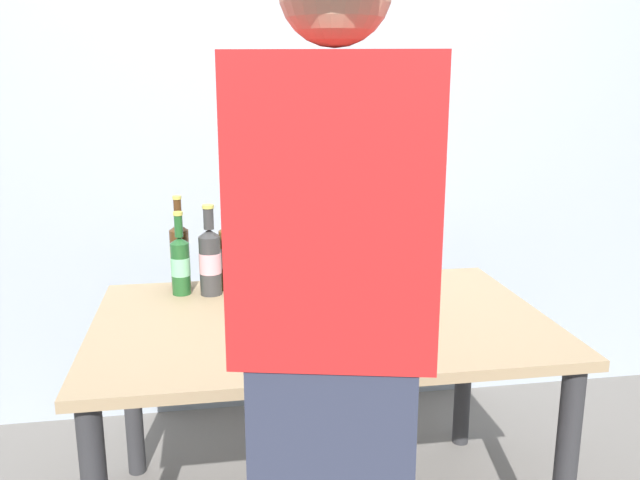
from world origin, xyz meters
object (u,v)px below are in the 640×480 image
object	(u,v)px
beer_bottle_brown	(180,254)
person_figure	(333,363)
beer_bottle_dark	(229,254)
beer_bottle_green	(180,263)
laptop	(348,286)
beer_bottle_amber	(210,259)

from	to	relation	value
beer_bottle_brown	person_figure	distance (m)	1.15
beer_bottle_dark	beer_bottle_green	distance (m)	0.17
laptop	beer_bottle_brown	distance (m)	0.61
laptop	beer_bottle_green	bearing A→B (deg)	162.19
beer_bottle_brown	beer_bottle_amber	distance (m)	0.14
beer_bottle_amber	person_figure	bearing A→B (deg)	-76.38
beer_bottle_dark	person_figure	bearing A→B (deg)	-80.53
beer_bottle_green	person_figure	world-z (taller)	person_figure
laptop	person_figure	world-z (taller)	person_figure
beer_bottle_brown	beer_bottle_dark	size ratio (longest dim) A/B	0.99
beer_bottle_green	beer_bottle_brown	bearing A→B (deg)	93.26
beer_bottle_brown	beer_bottle_dark	xyz separation A→B (m)	(0.17, -0.05, 0.00)
beer_bottle_green	person_figure	size ratio (longest dim) A/B	0.17
beer_bottle_green	beer_bottle_amber	size ratio (longest dim) A/B	0.92
laptop	beer_bottle_green	distance (m)	0.58
person_figure	beer_bottle_dark	bearing A→B (deg)	99.47
beer_bottle_amber	beer_bottle_green	bearing A→B (deg)	169.12
laptop	beer_bottle_dark	xyz separation A→B (m)	(-0.38, 0.21, 0.07)
beer_bottle_dark	beer_bottle_green	bearing A→B (deg)	-169.69
beer_bottle_green	beer_bottle_amber	world-z (taller)	beer_bottle_amber
laptop	beer_bottle_dark	bearing A→B (deg)	151.50
beer_bottle_brown	beer_bottle_amber	world-z (taller)	beer_bottle_brown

